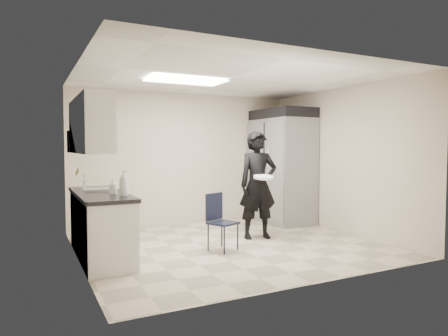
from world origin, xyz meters
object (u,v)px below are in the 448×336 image
lower_counter (101,227)px  commercial_fridge (282,171)px  folding_chair (223,223)px  man_tuxedo (258,185)px

lower_counter → commercial_fridge: commercial_fridge is taller
lower_counter → commercial_fridge: size_ratio=0.90×
lower_counter → commercial_fridge: 3.98m
commercial_fridge → folding_chair: commercial_fridge is taller
lower_counter → man_tuxedo: bearing=0.7°
lower_counter → man_tuxedo: man_tuxedo is taller
folding_chair → commercial_fridge: bearing=12.4°
commercial_fridge → man_tuxedo: commercial_fridge is taller
commercial_fridge → man_tuxedo: 1.60m
man_tuxedo → commercial_fridge: bearing=51.2°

